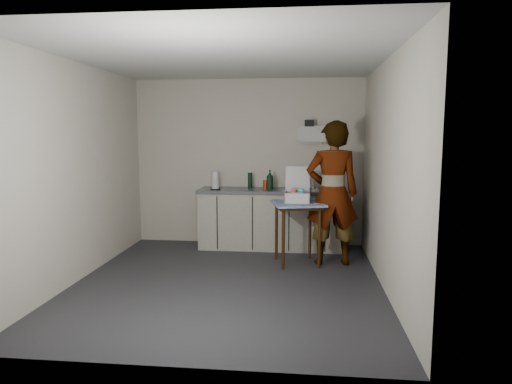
# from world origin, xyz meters

# --- Properties ---
(ground) EXTENTS (4.00, 4.00, 0.00)m
(ground) POSITION_xyz_m (0.00, 0.00, 0.00)
(ground) COLOR #28292D
(ground) RESTS_ON ground
(wall_back) EXTENTS (3.60, 0.02, 2.60)m
(wall_back) POSITION_xyz_m (0.00, 1.99, 1.30)
(wall_back) COLOR beige
(wall_back) RESTS_ON ground
(wall_right) EXTENTS (0.02, 4.00, 2.60)m
(wall_right) POSITION_xyz_m (1.79, 0.00, 1.30)
(wall_right) COLOR beige
(wall_right) RESTS_ON ground
(wall_left) EXTENTS (0.02, 4.00, 2.60)m
(wall_left) POSITION_xyz_m (-1.79, 0.00, 1.30)
(wall_left) COLOR beige
(wall_left) RESTS_ON ground
(ceiling) EXTENTS (3.60, 4.00, 0.01)m
(ceiling) POSITION_xyz_m (0.00, 0.00, 2.60)
(ceiling) COLOR white
(ceiling) RESTS_ON wall_back
(kitchen_counter) EXTENTS (2.24, 0.62, 0.91)m
(kitchen_counter) POSITION_xyz_m (0.40, 1.70, 0.43)
(kitchen_counter) COLOR black
(kitchen_counter) RESTS_ON ground
(wall_shelf) EXTENTS (0.42, 0.18, 0.37)m
(wall_shelf) POSITION_xyz_m (1.00, 1.92, 1.75)
(wall_shelf) COLOR silver
(wall_shelf) RESTS_ON ground
(side_table) EXTENTS (0.79, 0.79, 0.84)m
(side_table) POSITION_xyz_m (0.80, 0.87, 0.73)
(side_table) COLOR #331C0B
(side_table) RESTS_ON ground
(standing_man) EXTENTS (0.75, 0.54, 1.93)m
(standing_man) POSITION_xyz_m (1.26, 0.92, 0.96)
(standing_man) COLOR #B2A593
(standing_man) RESTS_ON ground
(soap_bottle) EXTENTS (0.14, 0.14, 0.30)m
(soap_bottle) POSITION_xyz_m (0.37, 1.65, 1.06)
(soap_bottle) COLOR black
(soap_bottle) RESTS_ON kitchen_counter
(soda_can) EXTENTS (0.07, 0.07, 0.14)m
(soda_can) POSITION_xyz_m (0.30, 1.71, 0.98)
(soda_can) COLOR red
(soda_can) RESTS_ON kitchen_counter
(dark_bottle) EXTENTS (0.07, 0.07, 0.25)m
(dark_bottle) POSITION_xyz_m (0.05, 1.76, 1.03)
(dark_bottle) COLOR black
(dark_bottle) RESTS_ON kitchen_counter
(paper_towel) EXTENTS (0.16, 0.16, 0.28)m
(paper_towel) POSITION_xyz_m (-0.46, 1.59, 1.04)
(paper_towel) COLOR black
(paper_towel) RESTS_ON kitchen_counter
(dish_rack) EXTENTS (0.39, 0.29, 0.27)m
(dish_rack) POSITION_xyz_m (1.19, 1.76, 0.97)
(dish_rack) COLOR silver
(dish_rack) RESTS_ON kitchen_counter
(bakery_box) EXTENTS (0.33, 0.34, 0.46)m
(bakery_box) POSITION_xyz_m (0.79, 0.93, 0.95)
(bakery_box) COLOR silver
(bakery_box) RESTS_ON side_table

